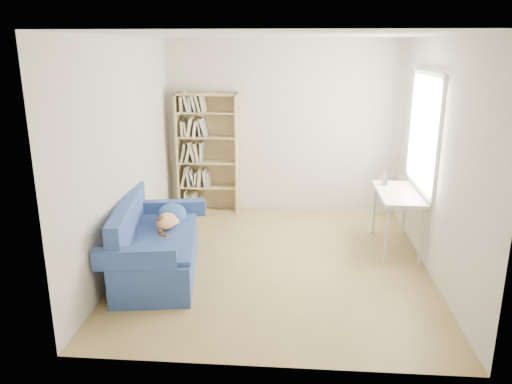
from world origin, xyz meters
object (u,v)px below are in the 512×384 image
(bookshelf, at_px, (208,159))
(desk, at_px, (398,199))
(sofa, at_px, (155,245))
(pen_cup, at_px, (385,180))

(bookshelf, bearing_deg, desk, -25.96)
(sofa, relative_size, pen_cup, 11.43)
(sofa, height_order, bookshelf, bookshelf)
(sofa, height_order, pen_cup, pen_cup)
(pen_cup, bearing_deg, bookshelf, 159.43)
(sofa, height_order, desk, sofa)
(bookshelf, relative_size, pen_cup, 11.44)
(sofa, relative_size, desk, 1.68)
(sofa, relative_size, bookshelf, 1.00)
(bookshelf, distance_m, pen_cup, 2.66)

